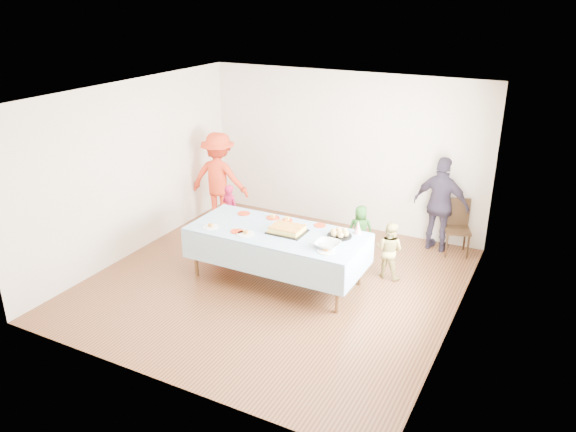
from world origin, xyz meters
name	(u,v)px	position (x,y,z in m)	size (l,w,h in m)	color
ground	(275,282)	(0.00, 0.00, 0.00)	(5.00, 5.00, 0.00)	#4C2715
room_walls	(277,165)	(0.05, 0.00, 1.77)	(5.04, 5.04, 2.72)	beige
party_table	(277,234)	(0.00, 0.08, 0.72)	(2.50, 1.10, 0.78)	brown
birthday_cake	(287,229)	(0.15, 0.10, 0.82)	(0.51, 0.40, 0.09)	black
rolls_tray	(340,234)	(0.85, 0.31, 0.82)	(0.34, 0.34, 0.10)	black
punch_bowl	(328,245)	(0.85, -0.10, 0.82)	(0.33, 0.33, 0.08)	silver
party_hat	(358,227)	(1.04, 0.52, 0.87)	(0.11, 0.11, 0.19)	white
fork_pile	(316,245)	(0.71, -0.16, 0.81)	(0.24, 0.18, 0.07)	white
plate_red_far_a	(244,213)	(-0.76, 0.42, 0.79)	(0.19, 0.19, 0.01)	red
plate_red_far_b	(273,218)	(-0.28, 0.47, 0.79)	(0.20, 0.20, 0.01)	red
plate_red_far_c	(287,220)	(-0.05, 0.48, 0.79)	(0.16, 0.16, 0.01)	red
plate_red_far_d	(320,225)	(0.46, 0.52, 0.79)	(0.17, 0.17, 0.01)	red
plate_red_near	(237,231)	(-0.48, -0.20, 0.79)	(0.19, 0.19, 0.01)	red
plate_white_left	(211,227)	(-0.90, -0.25, 0.79)	(0.22, 0.22, 0.01)	white
plate_white_mid	(246,234)	(-0.33, -0.22, 0.79)	(0.24, 0.24, 0.01)	white
plate_white_right	(326,251)	(0.88, -0.22, 0.79)	(0.23, 0.23, 0.01)	white
dining_chair	(457,223)	(2.07, 2.24, 0.49)	(0.49, 0.49, 0.88)	black
toddler_left	(230,210)	(-1.49, 1.16, 0.45)	(0.33, 0.22, 0.90)	#B61641
toddler_mid	(360,230)	(0.73, 1.49, 0.40)	(0.39, 0.25, 0.80)	#276521
toddler_right	(389,250)	(1.39, 0.92, 0.43)	(0.42, 0.33, 0.86)	tan
adult_left	(219,178)	(-1.97, 1.57, 0.82)	(1.07, 0.61, 1.65)	red
adult_right	(441,205)	(1.80, 2.20, 0.77)	(0.91, 0.38, 1.54)	#332B3B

